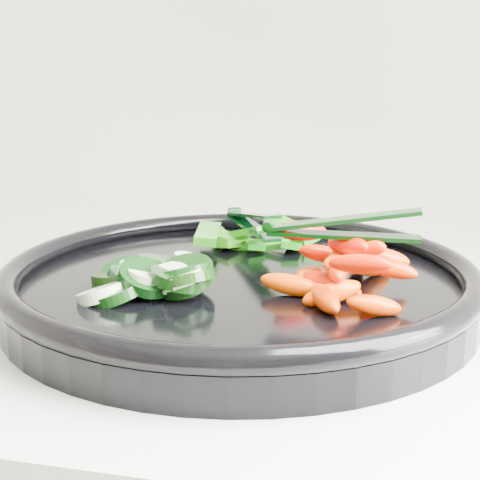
# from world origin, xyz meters

# --- Properties ---
(veggie_tray) EXTENTS (0.48, 0.48, 0.04)m
(veggie_tray) POSITION_xyz_m (-0.24, 1.63, 0.95)
(veggie_tray) COLOR black
(veggie_tray) RESTS_ON counter
(cucumber_pile) EXTENTS (0.12, 0.12, 0.04)m
(cucumber_pile) POSITION_xyz_m (-0.30, 1.59, 0.96)
(cucumber_pile) COLOR black
(cucumber_pile) RESTS_ON veggie_tray
(carrot_pile) EXTENTS (0.12, 0.14, 0.05)m
(carrot_pile) POSITION_xyz_m (-0.16, 1.61, 0.97)
(carrot_pile) COLOR #EF4100
(carrot_pile) RESTS_ON veggie_tray
(pepper_pile) EXTENTS (0.12, 0.10, 0.03)m
(pepper_pile) POSITION_xyz_m (-0.26, 1.73, 0.96)
(pepper_pile) COLOR #216E0A
(pepper_pile) RESTS_ON veggie_tray
(tong_carrot) EXTENTS (0.11, 0.02, 0.02)m
(tong_carrot) POSITION_xyz_m (-0.17, 1.61, 1.00)
(tong_carrot) COLOR black
(tong_carrot) RESTS_ON carrot_pile
(tong_pepper) EXTENTS (0.07, 0.11, 0.02)m
(tong_pepper) POSITION_xyz_m (-0.26, 1.73, 0.98)
(tong_pepper) COLOR black
(tong_pepper) RESTS_ON pepper_pile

